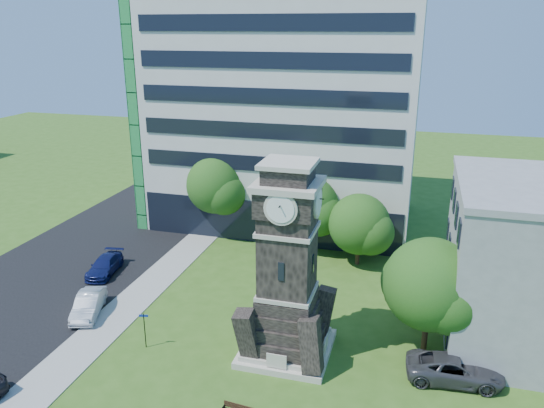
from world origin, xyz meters
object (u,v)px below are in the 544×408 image
(car_east_lot, at_px, (455,369))
(street_sign, at_px, (144,326))
(car_street_north, at_px, (105,266))
(clock_tower, at_px, (287,275))
(car_street_mid, at_px, (89,305))

(car_east_lot, distance_m, street_sign, 18.73)
(car_street_north, bearing_deg, car_east_lot, -23.91)
(clock_tower, xyz_separation_m, street_sign, (-8.69, -2.00, -3.78))
(car_east_lot, xyz_separation_m, street_sign, (-18.63, -1.79, 0.75))
(street_sign, bearing_deg, car_street_mid, 144.08)
(clock_tower, height_order, street_sign, clock_tower)
(car_street_mid, bearing_deg, car_east_lot, -21.09)
(car_street_north, height_order, street_sign, street_sign)
(street_sign, bearing_deg, car_east_lot, -6.43)
(car_street_mid, xyz_separation_m, street_sign, (5.85, -2.61, 0.76))
(car_street_mid, distance_m, car_street_north, 6.59)
(car_street_north, xyz_separation_m, car_east_lot, (27.05, -6.89, 0.08))
(clock_tower, height_order, car_east_lot, clock_tower)
(clock_tower, xyz_separation_m, car_street_mid, (-14.54, 0.61, -4.54))
(car_street_north, relative_size, car_east_lot, 0.85)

